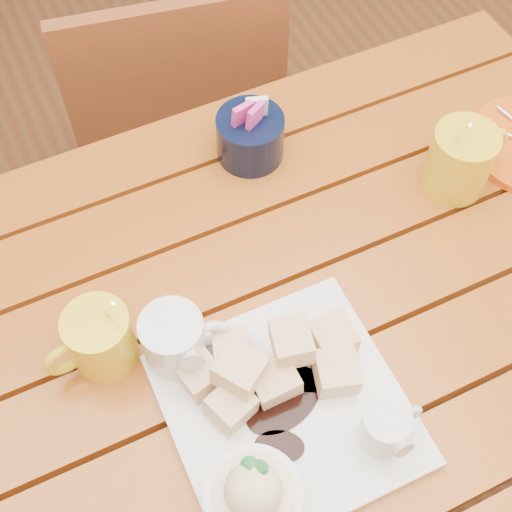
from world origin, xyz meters
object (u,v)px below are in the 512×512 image
table (272,364)px  coffee_mug_right (462,159)px  chair_far (177,122)px  dessert_plate (279,424)px  coffee_mug_left (99,339)px

table → coffee_mug_right: bearing=16.7°
table → chair_far: 0.67m
coffee_mug_right → chair_far: 0.68m
dessert_plate → chair_far: (0.15, 0.76, -0.31)m
table → coffee_mug_right: coffee_mug_right is taller
dessert_plate → coffee_mug_right: coffee_mug_right is taller
dessert_plate → coffee_mug_left: bearing=129.8°
table → dessert_plate: 0.19m
table → chair_far: bearing=81.4°
table → coffee_mug_left: bearing=164.6°
coffee_mug_left → table: bearing=-23.4°
table → dessert_plate: size_ratio=4.44×
dessert_plate → coffee_mug_right: bearing=29.8°
coffee_mug_left → chair_far: size_ratio=0.16×
dessert_plate → coffee_mug_left: coffee_mug_left is taller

